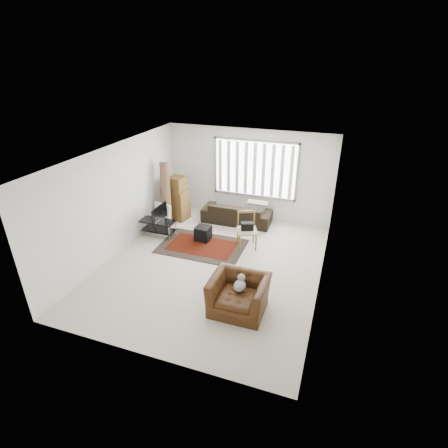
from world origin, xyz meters
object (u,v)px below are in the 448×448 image
object	(u,v)px
side_chair	(247,229)
tv_stand	(158,225)
sofa	(237,210)
moving_boxes	(178,200)
armchair	(239,292)

from	to	relation	value
side_chair	tv_stand	bearing A→B (deg)	162.82
tv_stand	sofa	bearing A→B (deg)	41.58
tv_stand	moving_boxes	size ratio (longest dim) A/B	0.72
sofa	side_chair	bearing A→B (deg)	116.38
moving_boxes	sofa	distance (m)	1.80
tv_stand	armchair	world-z (taller)	armchair
armchair	side_chair	bearing A→B (deg)	102.57
moving_boxes	side_chair	distance (m)	2.62
tv_stand	moving_boxes	bearing A→B (deg)	88.69
sofa	side_chair	size ratio (longest dim) A/B	2.19
armchair	tv_stand	bearing A→B (deg)	143.64
moving_boxes	sofa	size ratio (longest dim) A/B	0.65
moving_boxes	tv_stand	bearing A→B (deg)	-91.31
tv_stand	sofa	distance (m)	2.38
tv_stand	armchair	xyz separation A→B (m)	(3.02, -2.22, 0.07)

